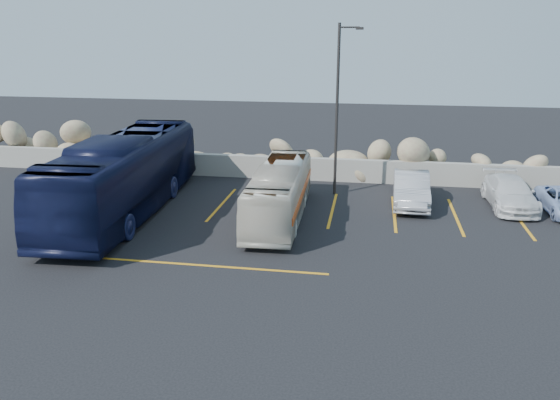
% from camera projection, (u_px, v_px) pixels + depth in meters
% --- Properties ---
extents(ground, '(90.00, 90.00, 0.00)m').
position_uv_depth(ground, '(238.00, 271.00, 18.16)').
color(ground, black).
rests_on(ground, ground).
extents(seawall, '(60.00, 0.40, 1.20)m').
position_uv_depth(seawall, '(292.00, 168.00, 29.28)').
color(seawall, gray).
rests_on(seawall, ground).
extents(riprap_pile, '(54.00, 2.80, 2.60)m').
position_uv_depth(riprap_pile, '(295.00, 151.00, 30.21)').
color(riprap_pile, '#9C8166').
rests_on(riprap_pile, ground).
extents(parking_lines, '(18.16, 9.36, 0.01)m').
position_uv_depth(parking_lines, '(379.00, 223.00, 22.66)').
color(parking_lines, orange).
rests_on(parking_lines, ground).
extents(lamppost, '(1.14, 0.18, 8.00)m').
position_uv_depth(lamppost, '(338.00, 106.00, 25.43)').
color(lamppost, '#2E2B29').
rests_on(lamppost, ground).
extents(vintage_bus, '(2.17, 8.29, 2.30)m').
position_uv_depth(vintage_bus, '(280.00, 192.00, 22.94)').
color(vintage_bus, beige).
rests_on(vintage_bus, ground).
extents(tour_coach, '(3.47, 12.30, 3.39)m').
position_uv_depth(tour_coach, '(125.00, 175.00, 23.53)').
color(tour_coach, '#0F1433').
rests_on(tour_coach, ground).
extents(car_b, '(1.67, 4.50, 1.47)m').
position_uv_depth(car_b, '(411.00, 189.00, 24.91)').
color(car_b, '#BBBABF').
rests_on(car_b, ground).
extents(car_c, '(1.95, 4.59, 1.32)m').
position_uv_depth(car_c, '(510.00, 193.00, 24.58)').
color(car_c, silver).
rests_on(car_c, ground).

